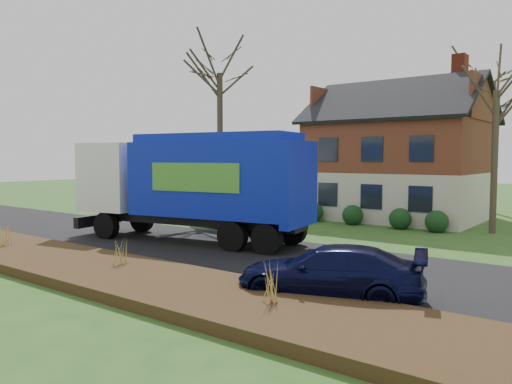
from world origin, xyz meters
The scene contains 14 objects.
ground centered at (0.00, 0.00, 0.00)m, with size 120.00×120.00×0.00m, color #2A511B.
road centered at (0.00, 0.00, 0.01)m, with size 80.00×7.00×0.02m, color black.
mulch_verge centered at (0.00, -5.30, 0.15)m, with size 80.00×3.50×0.30m, color #2F1E0F.
main_house centered at (1.49, 13.91, 4.03)m, with size 12.95×8.95×9.26m.
ranch_house centered at (-12.00, 13.00, 1.81)m, with size 9.80×8.20×3.70m.
garbage_truck centered at (-1.69, 0.80, 2.61)m, with size 10.90×4.64×4.53m.
silver_sedan centered at (-3.17, 4.56, 0.74)m, with size 1.57×4.50×1.48m, color #B4B5BC.
navy_wagon centered at (7.04, -3.31, 0.68)m, with size 1.91×4.69×1.36m, color black.
tree_front_west centered at (-7.84, 9.37, 10.07)m, with size 4.11×4.11×12.23m.
tree_front_east centered at (7.77, 11.02, 7.73)m, with size 3.42×3.42×9.50m.
tree_back centered at (4.04, 22.73, 10.29)m, with size 3.90×3.90×12.34m.
grass_clump_west centered at (-5.43, -5.35, 0.79)m, with size 0.37×0.30×0.98m.
grass_clump_mid centered at (0.65, -4.86, 0.72)m, with size 0.30×0.25×0.84m.
grass_clump_east centered at (6.55, -5.26, 0.76)m, with size 0.37×0.31×0.93m.
Camera 1 is at (13.08, -14.25, 3.57)m, focal length 35.00 mm.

